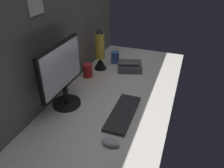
{
  "coord_description": "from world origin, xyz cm",
  "views": [
    {
      "loc": [
        -116.28,
        -42.52,
        84.11
      ],
      "look_at": [
        -7.47,
        0.0,
        14.0
      ],
      "focal_mm": 35.11,
      "sensor_mm": 36.0,
      "label": 1
    }
  ],
  "objects_px": {
    "monitor": "(62,73)",
    "desk_phone": "(129,66)",
    "keyboard": "(123,113)",
    "mouse": "(110,142)",
    "lava_lamp": "(100,53)",
    "mug_ceramic_blue": "(115,57)",
    "mug_red_plastic": "(88,70)"
  },
  "relations": [
    {
      "from": "mug_ceramic_blue",
      "to": "lava_lamp",
      "type": "relative_size",
      "value": 0.31
    },
    {
      "from": "mouse",
      "to": "mug_red_plastic",
      "type": "height_order",
      "value": "mug_red_plastic"
    },
    {
      "from": "monitor",
      "to": "desk_phone",
      "type": "relative_size",
      "value": 1.8
    },
    {
      "from": "mouse",
      "to": "lava_lamp",
      "type": "bearing_deg",
      "value": 25.54
    },
    {
      "from": "keyboard",
      "to": "mug_ceramic_blue",
      "type": "height_order",
      "value": "mug_ceramic_blue"
    },
    {
      "from": "lava_lamp",
      "to": "mug_red_plastic",
      "type": "bearing_deg",
      "value": 166.88
    },
    {
      "from": "keyboard",
      "to": "mug_red_plastic",
      "type": "distance_m",
      "value": 0.54
    },
    {
      "from": "desk_phone",
      "to": "monitor",
      "type": "bearing_deg",
      "value": 157.87
    },
    {
      "from": "mouse",
      "to": "monitor",
      "type": "bearing_deg",
      "value": 59.23
    },
    {
      "from": "monitor",
      "to": "mug_ceramic_blue",
      "type": "xyz_separation_m",
      "value": [
        0.7,
        -0.09,
        -0.18
      ]
    },
    {
      "from": "monitor",
      "to": "mug_red_plastic",
      "type": "height_order",
      "value": "monitor"
    },
    {
      "from": "mug_ceramic_blue",
      "to": "mouse",
      "type": "bearing_deg",
      "value": -161.92
    },
    {
      "from": "monitor",
      "to": "mug_ceramic_blue",
      "type": "distance_m",
      "value": 0.73
    },
    {
      "from": "monitor",
      "to": "lava_lamp",
      "type": "xyz_separation_m",
      "value": [
        0.55,
        -0.01,
        -0.08
      ]
    },
    {
      "from": "keyboard",
      "to": "mug_ceramic_blue",
      "type": "bearing_deg",
      "value": 22.85
    },
    {
      "from": "monitor",
      "to": "mug_ceramic_blue",
      "type": "relative_size",
      "value": 3.94
    },
    {
      "from": "keyboard",
      "to": "mouse",
      "type": "height_order",
      "value": "mouse"
    },
    {
      "from": "keyboard",
      "to": "desk_phone",
      "type": "bearing_deg",
      "value": 12.25
    },
    {
      "from": "mug_red_plastic",
      "to": "desk_phone",
      "type": "distance_m",
      "value": 0.36
    },
    {
      "from": "lava_lamp",
      "to": "desk_phone",
      "type": "height_order",
      "value": "lava_lamp"
    },
    {
      "from": "monitor",
      "to": "mouse",
      "type": "bearing_deg",
      "value": -120.16
    },
    {
      "from": "mouse",
      "to": "lava_lamp",
      "type": "height_order",
      "value": "lava_lamp"
    },
    {
      "from": "keyboard",
      "to": "lava_lamp",
      "type": "distance_m",
      "value": 0.65
    },
    {
      "from": "keyboard",
      "to": "mouse",
      "type": "bearing_deg",
      "value": -176.78
    },
    {
      "from": "keyboard",
      "to": "desk_phone",
      "type": "relative_size",
      "value": 1.6
    },
    {
      "from": "mouse",
      "to": "mug_ceramic_blue",
      "type": "relative_size",
      "value": 0.91
    },
    {
      "from": "desk_phone",
      "to": "mug_red_plastic",
      "type": "bearing_deg",
      "value": 129.47
    },
    {
      "from": "monitor",
      "to": "desk_phone",
      "type": "distance_m",
      "value": 0.69
    },
    {
      "from": "desk_phone",
      "to": "mouse",
      "type": "bearing_deg",
      "value": -170.16
    },
    {
      "from": "mug_ceramic_blue",
      "to": "desk_phone",
      "type": "bearing_deg",
      "value": -119.29
    },
    {
      "from": "lava_lamp",
      "to": "desk_phone",
      "type": "relative_size",
      "value": 1.48
    },
    {
      "from": "mug_red_plastic",
      "to": "monitor",
      "type": "bearing_deg",
      "value": -176.08
    }
  ]
}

